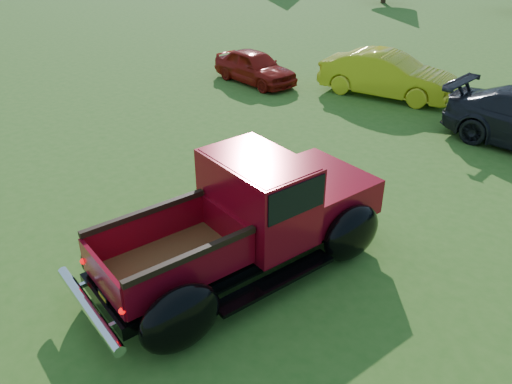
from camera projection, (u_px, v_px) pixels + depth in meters
ground at (260, 241)px, 9.78m from camera, size 120.00×120.00×0.00m
pickup_truck at (258, 214)px, 8.83m from camera, size 3.60×5.88×2.06m
show_car_red at (255, 67)px, 18.72m from camera, size 3.76×2.00×1.22m
show_car_yellow at (387, 75)px, 17.26m from camera, size 4.76×2.15×1.51m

